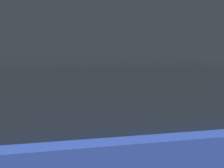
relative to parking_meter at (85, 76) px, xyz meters
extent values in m
cube|color=#9E9B93|center=(-0.12, 1.22, -1.11)|extent=(36.00, 2.95, 0.16)
cylinder|color=slate|center=(0.00, 0.00, -0.53)|extent=(0.07, 0.07, 1.01)
cylinder|color=black|center=(0.00, 0.00, 0.11)|extent=(0.18, 0.18, 0.27)
sphere|color=silver|center=(0.00, 0.00, 0.28)|extent=(0.18, 0.18, 0.18)
cube|color=black|center=(0.01, -0.09, 0.17)|extent=(0.10, 0.02, 0.07)
cube|color=yellow|center=(0.01, -0.09, 0.06)|extent=(0.11, 0.02, 0.09)
cylinder|color=brown|center=(0.79, 0.13, -0.62)|extent=(0.15, 0.15, 0.83)
cylinder|color=brown|center=(0.59, 0.10, -0.62)|extent=(0.15, 0.15, 0.83)
cube|color=#2D478C|center=(0.69, 0.12, 0.11)|extent=(0.46, 0.28, 0.62)
sphere|color=#936B4C|center=(0.69, 0.12, 0.54)|extent=(0.23, 0.23, 0.23)
cylinder|color=#2D478C|center=(0.95, 0.16, 0.13)|extent=(0.09, 0.09, 0.59)
cylinder|color=#2D478C|center=(0.46, -0.12, 0.26)|extent=(0.17, 0.52, 0.45)
cube|color=black|center=(-0.05, -1.55, 0.25)|extent=(2.13, 1.64, 0.64)
cylinder|color=gray|center=(-0.12, 2.47, -0.01)|extent=(24.00, 0.06, 0.06)
cylinder|color=gray|center=(-0.12, 2.47, -0.47)|extent=(24.00, 0.05, 0.05)
cylinder|color=gray|center=(-0.12, 2.47, -0.52)|extent=(0.06, 0.06, 1.02)
cylinder|color=gray|center=(1.88, 2.47, -0.52)|extent=(0.06, 0.06, 1.02)
cube|color=gray|center=(-0.12, 5.56, 0.46)|extent=(32.00, 0.50, 3.30)
camera|label=1|loc=(-0.64, -3.34, 0.18)|focal=51.71mm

